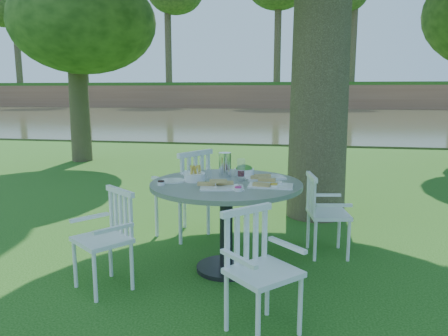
# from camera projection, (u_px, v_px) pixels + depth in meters

# --- Properties ---
(ground) EXTENTS (140.00, 140.00, 0.00)m
(ground) POSITION_uv_depth(u_px,v_px,m) (221.00, 250.00, 4.65)
(ground) COLOR #14430E
(ground) RESTS_ON ground
(table) EXTENTS (1.39, 1.39, 0.84)m
(table) POSITION_uv_depth(u_px,v_px,m) (226.00, 200.00, 4.01)
(table) COLOR black
(table) RESTS_ON ground
(chair_ne) EXTENTS (0.46, 0.49, 0.84)m
(chair_ne) POSITION_uv_depth(u_px,v_px,m) (320.00, 208.00, 4.44)
(chair_ne) COLOR white
(chair_ne) RESTS_ON ground
(chair_nw) EXTENTS (0.67, 0.68, 1.01)m
(chair_nw) POSITION_uv_depth(u_px,v_px,m) (188.00, 187.00, 4.94)
(chair_nw) COLOR white
(chair_nw) RESTS_ON ground
(chair_sw) EXTENTS (0.58, 0.57, 0.84)m
(chair_sw) POSITION_uv_depth(u_px,v_px,m) (111.00, 231.00, 3.71)
(chair_sw) COLOR white
(chair_sw) RESTS_ON ground
(chair_se) EXTENTS (0.59, 0.60, 0.86)m
(chair_se) POSITION_uv_depth(u_px,v_px,m) (255.00, 260.00, 3.03)
(chair_se) COLOR white
(chair_se) RESTS_ON ground
(tableware) EXTENTS (1.22, 0.87, 0.24)m
(tableware) POSITION_uv_depth(u_px,v_px,m) (227.00, 175.00, 4.09)
(tableware) COLOR white
(tableware) RESTS_ON table
(river) EXTENTS (100.00, 28.00, 0.12)m
(river) POSITION_uv_depth(u_px,v_px,m) (290.00, 118.00, 26.92)
(river) COLOR #3A3E24
(river) RESTS_ON ground
(far_bank) EXTENTS (100.00, 18.00, 15.20)m
(far_bank) POSITION_uv_depth(u_px,v_px,m) (301.00, 34.00, 43.16)
(far_bank) COLOR brown
(far_bank) RESTS_ON ground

